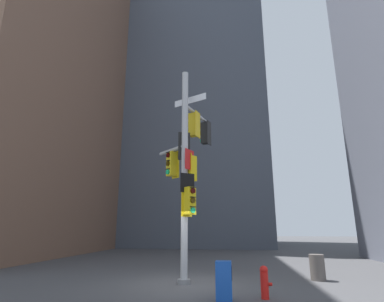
% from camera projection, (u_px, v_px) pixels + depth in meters
% --- Properties ---
extents(ground, '(120.00, 120.00, 0.00)m').
position_uv_depth(ground, '(184.00, 284.00, 10.51)').
color(ground, '#474749').
extents(building_mid_block, '(17.91, 17.91, 46.90)m').
position_uv_depth(building_mid_block, '(191.00, 68.00, 41.60)').
color(building_mid_block, '#4C5460').
rests_on(building_mid_block, ground).
extents(signal_pole_assembly, '(2.22, 2.74, 8.23)m').
position_uv_depth(signal_pole_assembly, '(188.00, 160.00, 12.01)').
color(signal_pole_assembly, '#B2B2B5').
rests_on(signal_pole_assembly, ground).
extents(fire_hydrant, '(0.33, 0.23, 0.88)m').
position_uv_depth(fire_hydrant, '(264.00, 281.00, 8.39)').
color(fire_hydrant, red).
rests_on(fire_hydrant, ground).
extents(newspaper_box, '(0.45, 0.36, 1.02)m').
position_uv_depth(newspaper_box, '(224.00, 280.00, 8.23)').
color(newspaper_box, '#194CB2').
rests_on(newspaper_box, ground).
extents(trash_bin, '(0.55, 0.55, 0.93)m').
position_uv_depth(trash_bin, '(317.00, 267.00, 11.31)').
color(trash_bin, '#59514C').
rests_on(trash_bin, ground).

